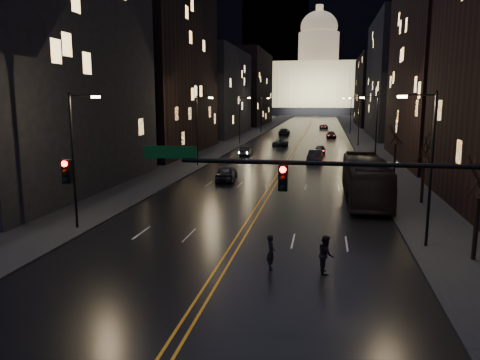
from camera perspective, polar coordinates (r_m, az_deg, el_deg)
The scene contains 37 objects.
ground at distance 20.25m, azimuth -5.27°, elevation -15.27°, with size 900.00×900.00×0.00m, color black.
road at distance 147.97m, azimuth 8.41°, elevation 6.46°, with size 20.00×320.00×0.02m, color black.
sidewalk_left at distance 149.10m, azimuth 2.99°, elevation 6.60°, with size 8.00×320.00×0.16m, color black.
sidewalk_right at distance 148.15m, azimuth 13.86°, elevation 6.31°, with size 8.00×320.00×0.16m, color black.
center_line at distance 147.97m, azimuth 8.41°, elevation 6.46°, with size 0.62×320.00×0.01m, color orange.
building_left_near at distance 47.48m, azimuth -23.49°, elevation 11.99°, with size 12.00×28.00×22.00m, color black.
building_left_mid at distance 76.41m, azimuth -9.92°, elevation 13.80°, with size 12.00×30.00×28.00m, color black.
building_left_far at distance 112.69m, azimuth -3.09°, elevation 10.59°, with size 12.00×34.00×20.00m, color black.
building_left_dist at distance 159.80m, azimuth 0.96°, elevation 11.11°, with size 12.00×40.00×24.00m, color black.
building_right_tall at distance 70.27m, azimuth 24.54°, elevation 17.55°, with size 12.00×30.00×38.00m, color black.
building_right_mid at distance 110.88m, azimuth 19.00°, elevation 11.64°, with size 12.00×34.00×26.00m, color black.
building_right_dist at distance 158.46m, azimuth 16.38°, elevation 10.36°, with size 12.00×40.00×22.00m, color black.
mountain_ridge at distance 403.13m, azimuth 15.95°, elevation 17.56°, with size 520.00×60.00×130.00m, color black.
capitol at distance 267.82m, azimuth 9.43°, elevation 11.59°, with size 90.00×50.00×58.50m.
traffic_signal at distance 17.99m, azimuth 12.91°, elevation -1.55°, with size 17.29×0.45×7.00m.
streetlamp_right_near at distance 28.45m, azimuth 21.97°, elevation 2.08°, with size 2.13×0.25×9.00m.
streetlamp_left_near at distance 32.05m, azimuth -19.42°, elevation 3.04°, with size 2.13×0.25×9.00m.
streetlamp_right_mid at distance 58.03m, azimuth 16.11°, elevation 6.04°, with size 2.13×0.25×9.00m.
streetlamp_left_mid at distance 59.87m, azimuth -5.08°, elevation 6.49°, with size 2.13×0.25×9.00m.
streetlamp_right_far at distance 87.89m, azimuth 14.20°, elevation 7.30°, with size 2.13×0.25×9.00m.
streetlamp_left_far at distance 89.12m, azimuth 0.07°, elevation 7.63°, with size 2.13×0.25×9.00m.
streetlamp_right_dist at distance 117.83m, azimuth 13.26°, elevation 7.92°, with size 2.13×0.25×9.00m.
streetlamp_left_dist at distance 118.75m, azimuth 2.67°, elevation 8.18°, with size 2.13×0.25×9.00m.
tree_right_near at distance 27.15m, azimuth 27.25°, elevation 0.17°, with size 2.40×2.40×6.65m.
tree_right_mid at distance 40.63m, azimuth 21.61°, elevation 3.45°, with size 2.40×2.40×6.65m.
tree_right_far at distance 56.35m, azimuth 18.50°, elevation 5.24°, with size 2.40×2.40×6.65m.
bus at distance 40.95m, azimuth 15.03°, elevation 0.10°, with size 3.15×13.45×3.75m, color black.
oncoming_car_a at distance 49.45m, azimuth -1.66°, elevation 0.86°, with size 1.98×4.93×1.68m, color black.
oncoming_car_b at distance 71.29m, azimuth 0.67°, elevation 3.55°, with size 1.53×4.40×1.45m, color black.
oncoming_car_c at distance 85.58m, azimuth 4.97°, elevation 4.56°, with size 2.35×5.11×1.42m, color black.
oncoming_car_d at distance 112.59m, azimuth 5.41°, elevation 5.89°, with size 2.32×5.70×1.65m, color black.
receding_car_a at distance 65.43m, azimuth 9.11°, elevation 2.92°, with size 1.68×4.83×1.59m, color black.
receding_car_b at distance 74.62m, azimuth 9.73°, elevation 3.67°, with size 1.65×4.11×1.40m, color black.
receding_car_c at distance 105.08m, azimuth 11.06°, elevation 5.41°, with size 2.03×5.00×1.45m, color black.
receding_car_d at distance 135.96m, azimuth 10.17°, elevation 6.41°, with size 2.37×5.13×1.43m, color black.
pedestrian_a at distance 24.04m, azimuth 3.78°, elevation -8.79°, with size 0.66×0.43×1.81m, color black.
pedestrian_b at distance 23.88m, azimuth 10.43°, elevation -8.90°, with size 0.94×0.52×1.94m, color black.
Camera 1 is at (5.03, -17.63, 8.59)m, focal length 35.00 mm.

